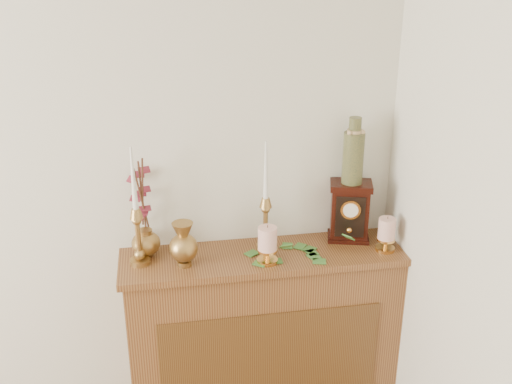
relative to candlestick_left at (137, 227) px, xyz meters
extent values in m
cube|color=brown|center=(0.53, 0.00, -0.65)|extent=(1.20, 0.30, 0.90)
cube|color=brown|center=(0.53, -0.15, -0.69)|extent=(0.96, 0.01, 0.63)
cube|color=brown|center=(0.53, 0.00, -0.18)|extent=(1.24, 0.34, 0.03)
cylinder|color=#AD8145|center=(0.00, 0.00, -0.16)|extent=(0.09, 0.09, 0.02)
sphere|color=#AD8145|center=(0.00, 0.00, -0.12)|extent=(0.05, 0.05, 0.05)
cylinder|color=#AD8145|center=(0.00, 0.00, -0.05)|extent=(0.02, 0.02, 0.15)
sphere|color=#AD8145|center=(0.00, 0.00, 0.03)|extent=(0.04, 0.04, 0.04)
cone|color=#AD8145|center=(0.00, 0.00, 0.06)|extent=(0.06, 0.06, 0.04)
cone|color=silver|center=(0.00, 0.00, 0.21)|extent=(0.02, 0.02, 0.27)
cylinder|color=#AD8145|center=(0.54, 0.04, -0.16)|extent=(0.08, 0.08, 0.02)
sphere|color=#AD8145|center=(0.54, 0.04, -0.13)|extent=(0.05, 0.05, 0.05)
cylinder|color=#AD8145|center=(0.54, 0.04, -0.05)|extent=(0.02, 0.02, 0.14)
sphere|color=#AD8145|center=(0.54, 0.04, 0.02)|extent=(0.04, 0.04, 0.04)
cone|color=#AD8145|center=(0.54, 0.04, 0.05)|extent=(0.05, 0.05, 0.04)
cone|color=silver|center=(0.54, 0.04, 0.20)|extent=(0.02, 0.02, 0.26)
cylinder|color=#AD8145|center=(0.18, -0.05, -0.16)|extent=(0.06, 0.06, 0.02)
sphere|color=#AD8145|center=(0.18, -0.05, -0.09)|extent=(0.12, 0.12, 0.12)
cone|color=#AD8145|center=(0.18, -0.05, 0.00)|extent=(0.09, 0.09, 0.06)
cylinder|color=#AD8145|center=(0.03, 0.07, -0.16)|extent=(0.05, 0.05, 0.01)
ellipsoid|color=#AD8145|center=(0.03, 0.07, -0.11)|extent=(0.12, 0.12, 0.11)
cylinder|color=#AD8145|center=(0.03, 0.07, -0.06)|extent=(0.06, 0.06, 0.02)
cylinder|color=#472819|center=(0.02, 0.08, 0.09)|extent=(0.05, 0.07, 0.29)
cylinder|color=#472819|center=(0.03, 0.08, 0.11)|extent=(0.02, 0.06, 0.32)
cylinder|color=#472819|center=(0.03, 0.08, 0.12)|extent=(0.03, 0.11, 0.34)
cylinder|color=#DFA34E|center=(0.52, -0.08, -0.16)|extent=(0.09, 0.09, 0.02)
cylinder|color=#DFA34E|center=(0.52, -0.08, -0.13)|extent=(0.02, 0.02, 0.04)
cylinder|color=#DFA34E|center=(0.52, -0.08, -0.11)|extent=(0.08, 0.08, 0.01)
cylinder|color=beige|center=(0.52, -0.08, -0.06)|extent=(0.08, 0.08, 0.10)
cylinder|color=#472819|center=(0.52, -0.08, 0.00)|extent=(0.00, 0.00, 0.01)
cylinder|color=#DFA34E|center=(1.05, -0.06, -0.16)|extent=(0.08, 0.08, 0.01)
cylinder|color=#DFA34E|center=(1.05, -0.06, -0.13)|extent=(0.02, 0.02, 0.04)
cylinder|color=#DFA34E|center=(1.05, -0.06, -0.11)|extent=(0.08, 0.08, 0.01)
cylinder|color=beige|center=(1.05, -0.06, -0.06)|extent=(0.07, 0.07, 0.09)
cylinder|color=#472819|center=(1.05, -0.06, -0.01)|extent=(0.00, 0.00, 0.01)
cube|color=#39702A|center=(0.80, 0.02, -0.16)|extent=(0.06, 0.06, 0.00)
cube|color=#39702A|center=(0.82, 0.03, -0.16)|extent=(0.07, 0.07, 0.00)
cube|color=#39702A|center=(0.72, -0.13, -0.16)|extent=(0.06, 0.06, 0.00)
cube|color=#39702A|center=(0.79, -0.09, -0.16)|extent=(0.07, 0.07, 0.00)
cube|color=#39702A|center=(0.52, 0.05, -0.16)|extent=(0.05, 0.06, 0.00)
cube|color=#39702A|center=(0.69, -0.04, -0.16)|extent=(0.07, 0.06, 0.00)
cube|color=#39702A|center=(0.73, -0.10, -0.16)|extent=(0.07, 0.06, 0.00)
cube|color=#39702A|center=(0.83, -0.08, -0.16)|extent=(0.07, 0.07, 0.00)
cube|color=#39702A|center=(0.68, -0.07, -0.16)|extent=(0.06, 0.07, 0.00)
cube|color=#39702A|center=(0.76, 0.01, -0.16)|extent=(0.07, 0.07, 0.00)
cube|color=#39702A|center=(0.48, 0.00, -0.16)|extent=(0.06, 0.06, 0.00)
cube|color=#39702A|center=(0.53, -0.03, -0.11)|extent=(0.04, 0.05, 0.03)
cube|color=#39702A|center=(0.60, -0.10, -0.09)|extent=(0.06, 0.05, 0.03)
cube|color=#39702A|center=(0.89, -0.04, -0.10)|extent=(0.06, 0.06, 0.03)
cube|color=black|center=(0.92, 0.07, -0.16)|extent=(0.21, 0.17, 0.02)
cube|color=black|center=(0.92, 0.07, -0.04)|extent=(0.19, 0.15, 0.24)
cube|color=black|center=(0.92, 0.07, 0.09)|extent=(0.21, 0.17, 0.03)
cube|color=black|center=(0.91, 0.02, -0.04)|extent=(0.12, 0.04, 0.19)
cylinder|color=gold|center=(0.91, 0.02, 0.00)|extent=(0.09, 0.03, 0.09)
cylinder|color=silver|center=(0.91, 0.02, 0.00)|extent=(0.06, 0.02, 0.07)
sphere|color=gold|center=(0.91, 0.02, -0.10)|extent=(0.03, 0.03, 0.03)
cylinder|color=#172E23|center=(0.92, 0.07, 0.22)|extent=(0.09, 0.09, 0.23)
cylinder|color=#172E23|center=(0.92, 0.07, 0.36)|extent=(0.05, 0.05, 0.08)
cylinder|color=tan|center=(0.92, 0.07, 0.34)|extent=(0.06, 0.06, 0.02)
camera|label=1|loc=(0.10, -2.24, 1.06)|focal=42.00mm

